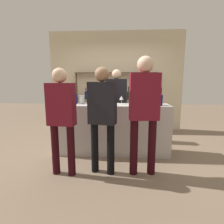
# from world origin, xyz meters

# --- Properties ---
(ground_plane) EXTENTS (16.00, 16.00, 0.00)m
(ground_plane) POSITION_xyz_m (0.00, 0.00, 0.00)
(ground_plane) COLOR #7A6651
(bar_counter) EXTENTS (2.19, 0.51, 0.96)m
(bar_counter) POSITION_xyz_m (0.00, 0.00, 0.48)
(bar_counter) COLOR #B7B2AD
(bar_counter) RESTS_ON ground_plane
(back_wall) EXTENTS (3.79, 0.12, 2.80)m
(back_wall) POSITION_xyz_m (0.00, 1.85, 1.40)
(back_wall) COLOR beige
(back_wall) RESTS_ON ground_plane
(back_shelf) EXTENTS (2.30, 0.18, 1.66)m
(back_shelf) POSITION_xyz_m (0.00, 1.67, 1.11)
(back_shelf) COLOR #4C3828
(back_shelf) RESTS_ON ground_plane
(counter_bottle_0) EXTENTS (0.07, 0.07, 0.31)m
(counter_bottle_0) POSITION_xyz_m (-0.29, -0.04, 1.08)
(counter_bottle_0) COLOR #0F1956
(counter_bottle_0) RESTS_ON bar_counter
(counter_bottle_1) EXTENTS (0.08, 0.08, 0.31)m
(counter_bottle_1) POSITION_xyz_m (-0.73, 0.07, 1.08)
(counter_bottle_1) COLOR #0F1956
(counter_bottle_1) RESTS_ON bar_counter
(counter_bottle_2) EXTENTS (0.07, 0.07, 0.33)m
(counter_bottle_2) POSITION_xyz_m (0.89, -0.11, 1.09)
(counter_bottle_2) COLOR #0F1956
(counter_bottle_2) RESTS_ON bar_counter
(counter_bottle_3) EXTENTS (0.08, 0.08, 0.32)m
(counter_bottle_3) POSITION_xyz_m (-0.47, 0.11, 1.09)
(counter_bottle_3) COLOR black
(counter_bottle_3) RESTS_ON bar_counter
(wine_glass) EXTENTS (0.08, 0.08, 0.16)m
(wine_glass) POSITION_xyz_m (0.18, 0.11, 1.08)
(wine_glass) COLOR silver
(wine_glass) RESTS_ON bar_counter
(ice_bucket) EXTENTS (0.23, 0.23, 0.21)m
(ice_bucket) POSITION_xyz_m (0.73, -0.03, 1.07)
(ice_bucket) COLOR #B2B2B7
(ice_bucket) RESTS_ON bar_counter
(cork_jar) EXTENTS (0.12, 0.12, 0.17)m
(cork_jar) POSITION_xyz_m (-0.61, 0.10, 1.05)
(cork_jar) COLOR silver
(cork_jar) RESTS_ON bar_counter
(customer_right) EXTENTS (0.44, 0.23, 1.74)m
(customer_right) POSITION_xyz_m (0.51, -0.79, 1.04)
(customer_right) COLOR black
(customer_right) RESTS_ON ground_plane
(server_behind_counter) EXTENTS (0.50, 0.23, 1.68)m
(server_behind_counter) POSITION_xyz_m (0.05, 0.88, 0.98)
(server_behind_counter) COLOR black
(server_behind_counter) RESTS_ON ground_plane
(customer_center) EXTENTS (0.43, 0.26, 1.60)m
(customer_center) POSITION_xyz_m (-0.09, -0.80, 0.95)
(customer_center) COLOR black
(customer_center) RESTS_ON ground_plane
(customer_left) EXTENTS (0.41, 0.22, 1.58)m
(customer_left) POSITION_xyz_m (-0.68, -0.88, 0.94)
(customer_left) COLOR black
(customer_left) RESTS_ON ground_plane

